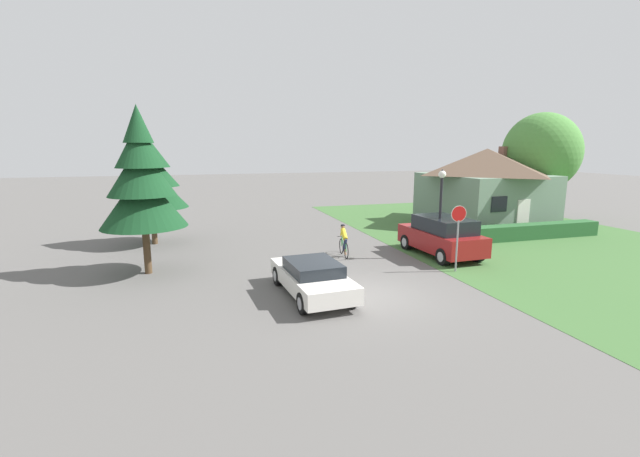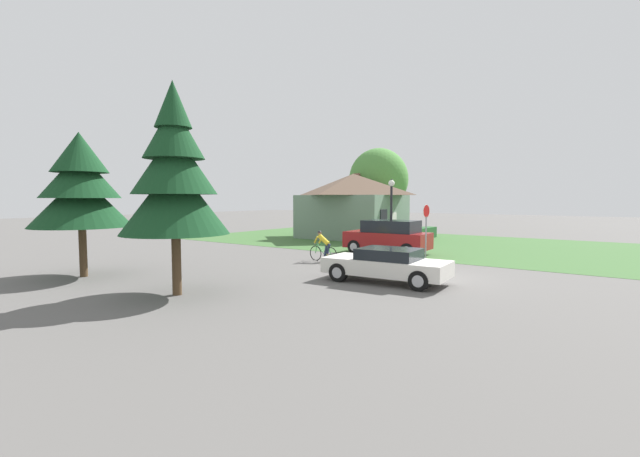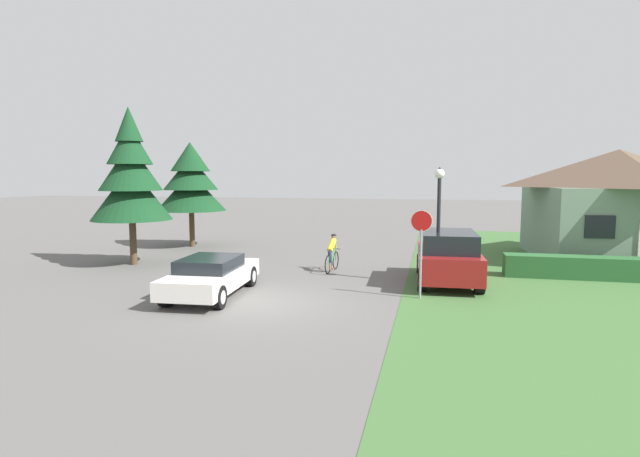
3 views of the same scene
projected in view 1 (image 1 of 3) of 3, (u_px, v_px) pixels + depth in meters
The scene contains 12 objects.
ground_plane at pixel (369, 295), 14.82m from camera, with size 140.00×140.00×0.00m, color #5B5956.
grass_verge_right at pixel (555, 247), 21.92m from camera, with size 16.00×36.00×0.01m, color #3D6633.
cottage_house at pixel (485, 185), 28.28m from camera, with size 7.53×7.72×5.10m.
hedge_row at pixel (528, 232), 23.84m from camera, with size 9.11×0.90×0.83m, color #285B2D.
sedan_left_lane at pixel (312, 277), 14.71m from camera, with size 2.11×4.58×1.24m.
cyclist at pixel (344, 241), 20.08m from camera, with size 0.44×1.73×1.50m.
parked_suv_right at pixel (442, 236), 20.11m from camera, with size 2.27×4.62×1.85m.
stop_sign at pixel (458, 226), 17.31m from camera, with size 0.66×0.08×2.74m.
street_lamp at pixel (441, 199), 19.35m from camera, with size 0.34×0.34×4.09m.
conifer_tall_near at pixel (142, 181), 16.72m from camera, with size 3.33×3.33×6.67m.
conifer_tall_far at pixel (150, 178), 22.05m from camera, with size 3.68×3.68×5.58m.
deciduous_tree_right at pixel (541, 152), 29.31m from camera, with size 5.09×5.09×7.37m.
Camera 1 is at (-5.65, -13.05, 5.06)m, focal length 24.00 mm.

